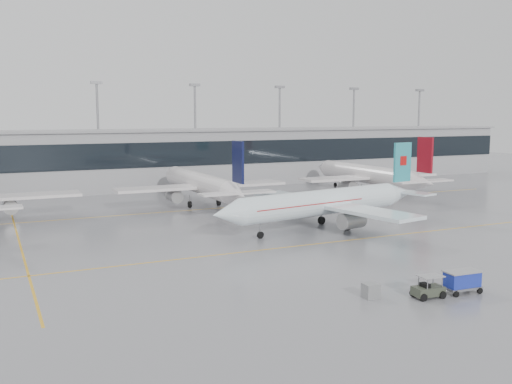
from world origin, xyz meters
name	(u,v)px	position (x,y,z in m)	size (l,w,h in m)	color
ground	(299,246)	(0.00, 0.00, 0.00)	(320.00, 320.00, 0.00)	gray
taxi_line_main	(299,246)	(0.00, 0.00, 0.01)	(120.00, 0.25, 0.01)	gold
taxi_line_north	(210,209)	(0.00, 30.00, 0.01)	(120.00, 0.25, 0.01)	gold
taxi_line_cross	(20,244)	(-30.00, 15.00, 0.01)	(0.25, 60.00, 0.01)	gold
terminal	(157,159)	(0.00, 62.00, 6.00)	(180.00, 15.00, 12.00)	gray
terminal_glass	(166,155)	(0.00, 54.45, 7.50)	(180.00, 0.20, 5.00)	black
terminal_roof	(156,130)	(0.00, 62.00, 12.20)	(182.00, 16.00, 0.40)	gray
light_masts	(148,125)	(0.00, 68.00, 13.34)	(156.40, 1.00, 22.60)	gray
air_canada_jet	(328,202)	(8.91, 7.73, 3.59)	(36.07, 29.07, 11.32)	white
parked_jet_c	(202,184)	(0.00, 33.69, 3.71)	(29.64, 36.96, 11.72)	silver
parked_jet_d	(369,175)	(35.00, 33.69, 3.71)	(29.64, 36.96, 11.72)	silver
baggage_tug	(428,290)	(0.27, -21.60, 0.67)	(3.96, 1.80, 1.90)	#383E30
baggage_cart	(462,280)	(3.86, -21.84, 1.16)	(3.33, 2.01, 1.98)	gray
gse_unit	(371,291)	(-4.18, -19.57, 0.63)	(1.25, 1.16, 1.25)	gray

